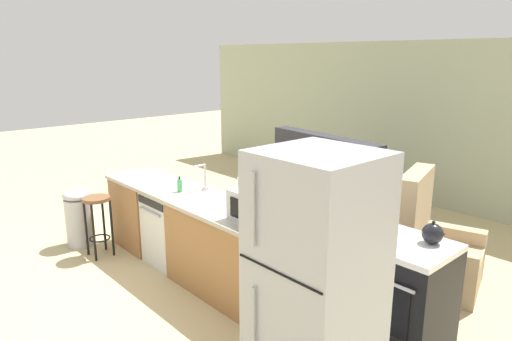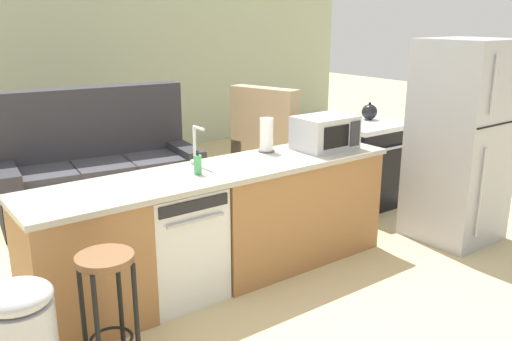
% 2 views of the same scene
% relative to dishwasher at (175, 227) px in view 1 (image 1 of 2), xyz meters
% --- Properties ---
extents(ground_plane, '(24.00, 24.00, 0.00)m').
position_rel_dishwasher_xyz_m(ground_plane, '(0.25, 0.00, -0.42)').
color(ground_plane, tan).
extents(wall_back, '(10.00, 0.06, 2.60)m').
position_rel_dishwasher_xyz_m(wall_back, '(0.55, 4.20, 0.88)').
color(wall_back, '#A8B293').
rests_on(wall_back, ground_plane).
extents(kitchen_counter, '(2.94, 0.66, 0.90)m').
position_rel_dishwasher_xyz_m(kitchen_counter, '(0.49, 0.00, -0.00)').
color(kitchen_counter, '#9E6B3D').
rests_on(kitchen_counter, ground_plane).
extents(dishwasher, '(0.58, 0.61, 0.84)m').
position_rel_dishwasher_xyz_m(dishwasher, '(0.00, 0.00, 0.00)').
color(dishwasher, silver).
rests_on(dishwasher, ground_plane).
extents(stove_range, '(0.76, 0.68, 0.90)m').
position_rel_dishwasher_xyz_m(stove_range, '(2.60, 0.55, 0.03)').
color(stove_range, black).
rests_on(stove_range, ground_plane).
extents(refrigerator, '(0.72, 0.73, 1.80)m').
position_rel_dishwasher_xyz_m(refrigerator, '(2.60, -0.55, 0.48)').
color(refrigerator, '#A8AAB2').
rests_on(refrigerator, ground_plane).
extents(microwave, '(0.50, 0.37, 0.28)m').
position_rel_dishwasher_xyz_m(microwave, '(1.46, -0.00, 0.62)').
color(microwave, '#B7B7BC').
rests_on(microwave, kitchen_counter).
extents(sink_faucet, '(0.07, 0.18, 0.30)m').
position_rel_dishwasher_xyz_m(sink_faucet, '(0.32, 0.21, 0.61)').
color(sink_faucet, silver).
rests_on(sink_faucet, kitchen_counter).
extents(paper_towel_roll, '(0.14, 0.14, 0.28)m').
position_rel_dishwasher_xyz_m(paper_towel_roll, '(0.99, 0.21, 0.62)').
color(paper_towel_roll, '#4C4C51').
rests_on(paper_towel_roll, kitchen_counter).
extents(soap_bottle, '(0.06, 0.06, 0.18)m').
position_rel_dishwasher_xyz_m(soap_bottle, '(0.19, -0.03, 0.55)').
color(soap_bottle, '#4CB266').
rests_on(soap_bottle, kitchen_counter).
extents(kettle, '(0.21, 0.17, 0.19)m').
position_rel_dishwasher_xyz_m(kettle, '(2.77, 0.68, 0.56)').
color(kettle, black).
rests_on(kettle, stove_range).
extents(bar_stool, '(0.32, 0.32, 0.74)m').
position_rel_dishwasher_xyz_m(bar_stool, '(-0.74, -0.59, 0.11)').
color(bar_stool, brown).
rests_on(bar_stool, ground_plane).
extents(trash_bin, '(0.35, 0.35, 0.74)m').
position_rel_dishwasher_xyz_m(trash_bin, '(-1.21, -0.65, -0.04)').
color(trash_bin, '#B7B7BC').
rests_on(trash_bin, ground_plane).
extents(couch, '(2.09, 1.13, 1.27)m').
position_rel_dishwasher_xyz_m(couch, '(0.25, 2.14, -0.03)').
color(couch, '#2D2D33').
rests_on(couch, ground_plane).
extents(armchair, '(1.01, 1.04, 1.20)m').
position_rel_dishwasher_xyz_m(armchair, '(2.27, 1.72, -0.07)').
color(armchair, tan).
rests_on(armchair, ground_plane).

